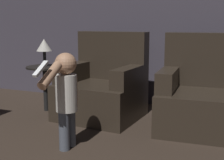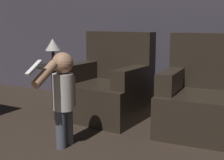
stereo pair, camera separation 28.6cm
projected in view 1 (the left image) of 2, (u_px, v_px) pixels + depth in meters
The scene contains 6 objects.
wall_back at pixel (157, 2), 3.84m from camera, with size 8.40×0.05×2.60m.
armchair_left at pixel (103, 88), 3.48m from camera, with size 0.89×0.82×0.94m.
armchair_right at pixel (203, 97), 3.07m from camera, with size 0.90×0.83×0.94m.
person_toddler at pixel (66, 93), 2.55m from camera, with size 0.18×0.56×0.81m.
side_table at pixel (45, 74), 3.68m from camera, with size 0.44×0.44×0.54m.
lamp at pixel (44, 46), 3.62m from camera, with size 0.18×0.18×0.32m.
Camera 1 is at (1.03, 0.64, 1.05)m, focal length 50.00 mm.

